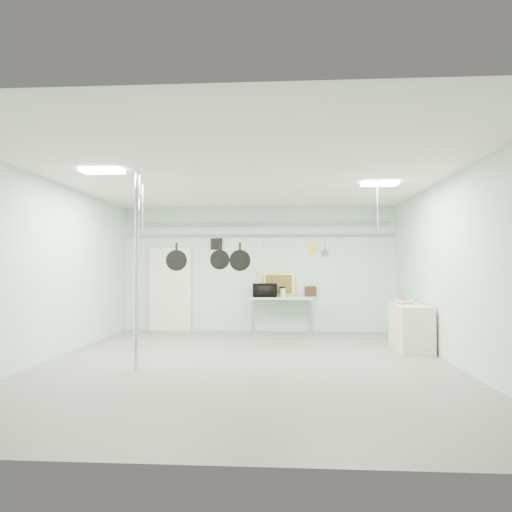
# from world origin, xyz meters

# --- Properties ---
(floor) EXTENTS (8.00, 8.00, 0.00)m
(floor) POSITION_xyz_m (0.00, 0.00, 0.00)
(floor) COLOR gray
(floor) RESTS_ON ground
(ceiling) EXTENTS (7.00, 8.00, 0.02)m
(ceiling) POSITION_xyz_m (0.00, 0.00, 3.19)
(ceiling) COLOR silver
(ceiling) RESTS_ON back_wall
(back_wall) EXTENTS (7.00, 0.02, 3.20)m
(back_wall) POSITION_xyz_m (0.00, 3.99, 1.60)
(back_wall) COLOR silver
(back_wall) RESTS_ON floor
(right_wall) EXTENTS (0.02, 8.00, 3.20)m
(right_wall) POSITION_xyz_m (3.49, 0.00, 1.60)
(right_wall) COLOR silver
(right_wall) RESTS_ON floor
(door) EXTENTS (1.10, 0.10, 2.20)m
(door) POSITION_xyz_m (-2.30, 3.94, 1.05)
(door) COLOR silver
(door) RESTS_ON floor
(wall_vent) EXTENTS (0.30, 0.04, 0.30)m
(wall_vent) POSITION_xyz_m (-1.10, 3.97, 2.25)
(wall_vent) COLOR black
(wall_vent) RESTS_ON back_wall
(conduit_pipe) EXTENTS (6.60, 0.07, 0.07)m
(conduit_pipe) POSITION_xyz_m (0.00, 3.90, 2.75)
(conduit_pipe) COLOR gray
(conduit_pipe) RESTS_ON back_wall
(chrome_pole) EXTENTS (0.08, 0.08, 3.20)m
(chrome_pole) POSITION_xyz_m (-1.70, -0.60, 1.60)
(chrome_pole) COLOR silver
(chrome_pole) RESTS_ON floor
(prep_table) EXTENTS (1.60, 0.70, 0.91)m
(prep_table) POSITION_xyz_m (0.60, 3.60, 0.83)
(prep_table) COLOR #9FBBA9
(prep_table) RESTS_ON floor
(side_cabinet) EXTENTS (0.60, 1.20, 0.90)m
(side_cabinet) POSITION_xyz_m (3.15, 1.40, 0.45)
(side_cabinet) COLOR beige
(side_cabinet) RESTS_ON floor
(pot_rack) EXTENTS (4.80, 0.06, 1.00)m
(pot_rack) POSITION_xyz_m (0.20, 0.30, 2.23)
(pot_rack) COLOR #B7B7BC
(pot_rack) RESTS_ON ceiling
(light_panel_left) EXTENTS (0.65, 0.30, 0.05)m
(light_panel_left) POSITION_xyz_m (-2.20, -0.80, 3.16)
(light_panel_left) COLOR white
(light_panel_left) RESTS_ON ceiling
(light_panel_right) EXTENTS (0.65, 0.30, 0.05)m
(light_panel_right) POSITION_xyz_m (2.40, 0.60, 3.16)
(light_panel_right) COLOR white
(light_panel_right) RESTS_ON ceiling
(microwave) EXTENTS (0.62, 0.45, 0.33)m
(microwave) POSITION_xyz_m (0.17, 3.58, 1.07)
(microwave) COLOR black
(microwave) RESTS_ON prep_table
(coffee_canister) EXTENTS (0.17, 0.17, 0.21)m
(coffee_canister) POSITION_xyz_m (0.62, 3.62, 1.01)
(coffee_canister) COLOR silver
(coffee_canister) RESTS_ON prep_table
(painting_large) EXTENTS (0.78, 0.14, 0.58)m
(painting_large) POSITION_xyz_m (0.52, 3.90, 1.20)
(painting_large) COLOR gold
(painting_large) RESTS_ON prep_table
(painting_small) EXTENTS (0.30, 0.09, 0.25)m
(painting_small) POSITION_xyz_m (1.33, 3.90, 1.03)
(painting_small) COLOR black
(painting_small) RESTS_ON prep_table
(fruit_bowl) EXTENTS (0.46, 0.46, 0.09)m
(fruit_bowl) POSITION_xyz_m (3.08, 1.61, 0.94)
(fruit_bowl) COLOR silver
(fruit_bowl) RESTS_ON side_cabinet
(skillet_left) EXTENTS (0.37, 0.20, 0.50)m
(skillet_left) POSITION_xyz_m (-1.27, 0.30, 1.83)
(skillet_left) COLOR black
(skillet_left) RESTS_ON pot_rack
(skillet_mid) EXTENTS (0.35, 0.08, 0.49)m
(skillet_mid) POSITION_xyz_m (-0.49, 0.30, 1.84)
(skillet_mid) COLOR black
(skillet_mid) RESTS_ON pot_rack
(skillet_right) EXTENTS (0.38, 0.10, 0.51)m
(skillet_right) POSITION_xyz_m (-0.12, 0.30, 1.83)
(skillet_right) COLOR black
(skillet_right) RESTS_ON pot_rack
(whisk) EXTENTS (0.27, 0.27, 0.36)m
(whisk) POSITION_xyz_m (0.30, 0.30, 1.91)
(whisk) COLOR #AAABAE
(whisk) RESTS_ON pot_rack
(grater) EXTENTS (0.10, 0.02, 0.23)m
(grater) POSITION_xyz_m (1.17, 0.30, 1.97)
(grater) COLOR yellow
(grater) RESTS_ON pot_rack
(saucepan) EXTENTS (0.15, 0.10, 0.25)m
(saucepan) POSITION_xyz_m (1.38, 0.30, 1.96)
(saucepan) COLOR #B7B7BC
(saucepan) RESTS_ON pot_rack
(fruit_cluster) EXTENTS (0.24, 0.24, 0.09)m
(fruit_cluster) POSITION_xyz_m (3.08, 1.61, 0.98)
(fruit_cluster) COLOR #A90F24
(fruit_cluster) RESTS_ON fruit_bowl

